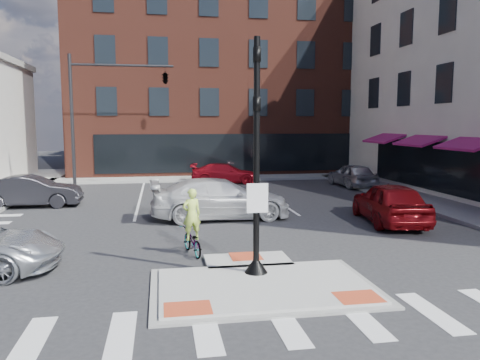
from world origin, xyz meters
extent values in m
plane|color=#28282B|center=(0.00, 0.00, 0.00)|extent=(120.00, 120.00, 0.00)
cube|color=gray|center=(0.00, -0.50, 0.03)|extent=(5.40, 3.60, 0.06)
cube|color=#A8A8A3|center=(0.00, -0.50, 0.06)|extent=(5.00, 3.20, 0.12)
cube|color=#A8A8A3|center=(0.00, 1.60, 0.06)|extent=(2.40, 1.40, 0.12)
cube|color=#C34222|center=(-1.90, -1.70, 0.12)|extent=(1.00, 0.80, 0.01)
cube|color=#C34222|center=(1.90, -1.70, 0.12)|extent=(1.00, 0.80, 0.01)
cube|color=#C34222|center=(0.00, 1.90, 0.12)|extent=(0.90, 0.90, 0.01)
cube|color=gray|center=(-11.00, 20.00, 0.07)|extent=(3.00, 20.00, 0.15)
cube|color=gray|center=(10.80, 10.00, 0.07)|extent=(3.00, 24.00, 0.15)
cube|color=gray|center=(3.00, 22.00, 0.07)|extent=(26.00, 3.00, 0.15)
cube|color=#57261B|center=(3.00, 32.00, 7.50)|extent=(24.00, 18.00, 15.00)
cube|color=black|center=(3.00, 23.00, 1.80)|extent=(20.00, 0.12, 2.80)
cube|color=black|center=(12.00, 10.00, 1.70)|extent=(0.12, 16.00, 2.60)
cube|color=#A71662|center=(11.30, 10.00, 3.05)|extent=(1.46, 3.00, 0.58)
cube|color=#A71662|center=(11.30, 16.00, 3.05)|extent=(1.46, 3.00, 0.58)
cube|color=slate|center=(-4.00, 52.00, 5.00)|extent=(10.00, 12.00, 10.00)
cube|color=brown|center=(9.00, 54.00, 6.00)|extent=(12.00, 12.00, 12.00)
cone|color=black|center=(0.00, 0.40, 0.34)|extent=(0.60, 0.60, 0.45)
cylinder|color=black|center=(0.00, 0.40, 3.20)|extent=(0.16, 0.16, 5.80)
cube|color=white|center=(0.00, 0.28, 2.10)|extent=(0.55, 0.04, 0.75)
imported|color=black|center=(0.00, 0.40, 5.30)|extent=(0.18, 0.22, 1.10)
imported|color=black|center=(0.00, 0.40, 4.10)|extent=(0.18, 0.22, 1.10)
cylinder|color=black|center=(-7.50, 18.00, 4.00)|extent=(0.20, 0.20, 8.00)
cylinder|color=black|center=(-4.50, 18.00, 7.40)|extent=(6.00, 0.14, 0.14)
imported|color=black|center=(-2.00, 18.00, 6.80)|extent=(0.48, 2.24, 0.90)
imported|color=maroon|center=(6.60, 5.98, 0.83)|extent=(2.62, 5.12, 1.67)
imported|color=silver|center=(0.05, 8.01, 0.84)|extent=(5.87, 2.50, 1.69)
imported|color=#222227|center=(-8.50, 12.28, 0.75)|extent=(4.59, 1.64, 1.51)
imported|color=#B9BBC1|center=(9.50, 16.45, 0.74)|extent=(1.99, 4.44, 1.48)
imported|color=maroon|center=(1.86, 19.61, 0.66)|extent=(4.80, 2.66, 1.32)
imported|color=#3F3F44|center=(-1.50, 2.80, 0.41)|extent=(0.90, 1.66, 0.83)
imported|color=#CAF355|center=(-1.50, 2.80, 1.24)|extent=(0.65, 0.50, 1.58)
camera|label=1|loc=(-2.41, -11.16, 3.98)|focal=35.00mm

